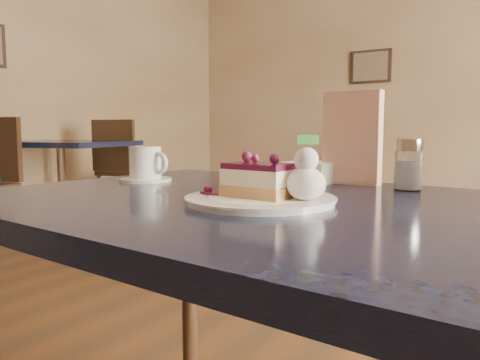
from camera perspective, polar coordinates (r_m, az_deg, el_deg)
The scene contains 10 objects.
main_table at distance 0.93m, azimuth 4.32°, elevation -7.48°, with size 1.32×0.93×0.79m.
dessert_plate at distance 0.87m, azimuth 2.50°, elevation -2.47°, with size 0.27×0.27×0.01m, color white.
cheesecake_slice at distance 0.86m, azimuth 2.52°, elevation -0.04°, with size 0.13×0.10×0.06m.
whipped_cream at distance 0.83m, azimuth 8.04°, elevation -0.46°, with size 0.07×0.07×0.06m.
berry_sauce at distance 0.92m, azimuth -2.29°, elevation -1.45°, with size 0.08×0.08×0.01m, color #380718.
coffee_set at distance 1.26m, azimuth -11.37°, elevation 1.71°, with size 0.15×0.14×0.09m.
menu_card at distance 1.20m, azimuth 13.47°, elevation 4.99°, with size 0.15×0.03×0.23m, color beige.
sugar_shaker at distance 1.12m, azimuth 19.84°, elevation 1.82°, with size 0.06×0.06×0.12m.
napkin_stack at distance 1.23m, azimuth 8.61°, elevation 0.96°, with size 0.13×0.13×0.05m, color white.
bg_table_far_left at distance 4.45m, azimuth -20.62°, elevation -5.22°, with size 1.27×2.01×1.34m.
Camera 1 is at (0.33, -0.83, 0.92)m, focal length 35.00 mm.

